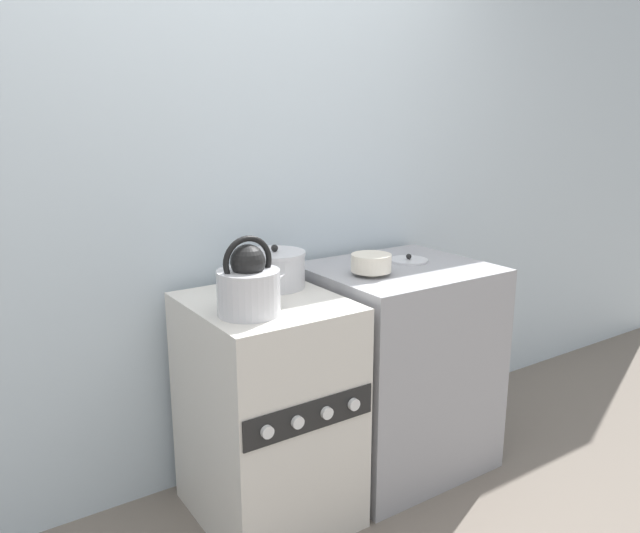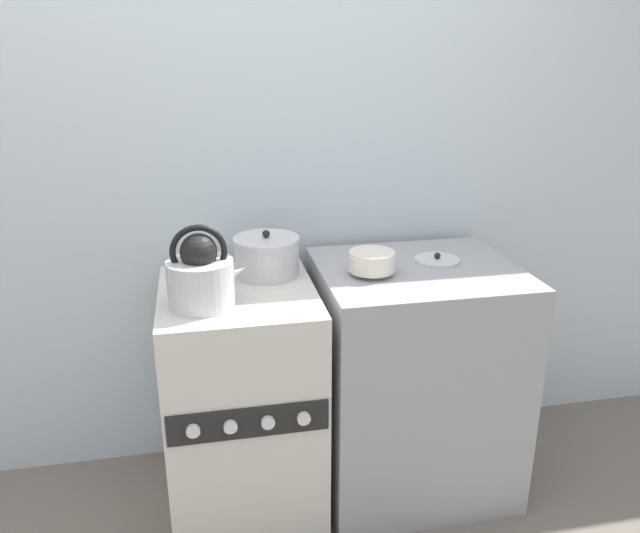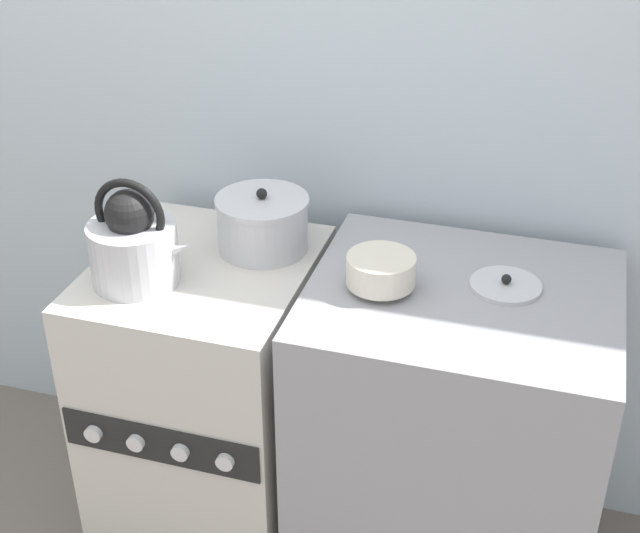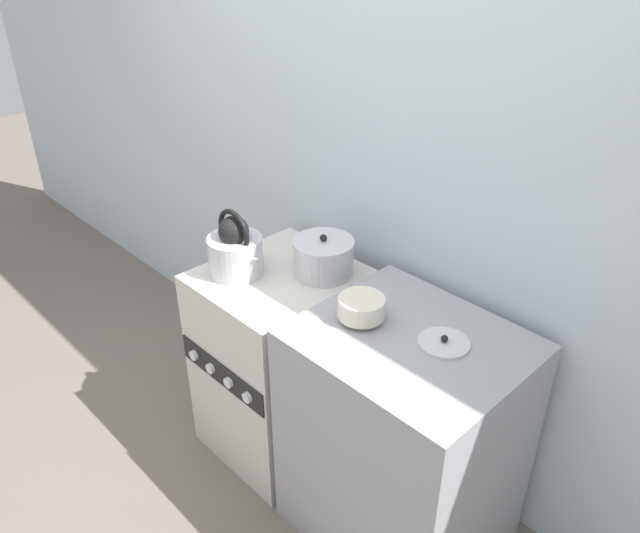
{
  "view_description": "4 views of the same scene",
  "coord_description": "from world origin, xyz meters",
  "px_view_note": "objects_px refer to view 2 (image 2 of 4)",
  "views": [
    {
      "loc": [
        -1.05,
        -1.63,
        1.55
      ],
      "look_at": [
        0.26,
        0.33,
        0.97
      ],
      "focal_mm": 35.0,
      "sensor_mm": 36.0,
      "label": 1
    },
    {
      "loc": [
        -0.12,
        -1.72,
        1.68
      ],
      "look_at": [
        0.3,
        0.32,
        0.94
      ],
      "focal_mm": 35.0,
      "sensor_mm": 36.0,
      "label": 2
    },
    {
      "loc": [
        0.85,
        -1.47,
        2.02
      ],
      "look_at": [
        0.31,
        0.33,
        0.92
      ],
      "focal_mm": 50.0,
      "sensor_mm": 36.0,
      "label": 3
    },
    {
      "loc": [
        1.64,
        -1.05,
        2.16
      ],
      "look_at": [
        0.23,
        0.31,
        1.01
      ],
      "focal_mm": 35.0,
      "sensor_mm": 36.0,
      "label": 4
    }
  ],
  "objects_px": {
    "kettle": "(201,276)",
    "enamel_bowl": "(372,262)",
    "stove": "(242,401)",
    "loose_pot_lid": "(437,260)",
    "cooking_pot": "(267,256)"
  },
  "relations": [
    {
      "from": "enamel_bowl",
      "to": "cooking_pot",
      "type": "bearing_deg",
      "value": 155.11
    },
    {
      "from": "stove",
      "to": "kettle",
      "type": "xyz_separation_m",
      "value": [
        -0.12,
        -0.11,
        0.54
      ]
    },
    {
      "from": "kettle",
      "to": "enamel_bowl",
      "type": "xyz_separation_m",
      "value": [
        0.59,
        0.08,
        -0.02
      ]
    },
    {
      "from": "stove",
      "to": "loose_pot_lid",
      "type": "distance_m",
      "value": 0.9
    },
    {
      "from": "kettle",
      "to": "cooking_pot",
      "type": "bearing_deg",
      "value": 45.41
    },
    {
      "from": "cooking_pot",
      "to": "loose_pot_lid",
      "type": "xyz_separation_m",
      "value": [
        0.63,
        -0.07,
        -0.03
      ]
    },
    {
      "from": "loose_pot_lid",
      "to": "kettle",
      "type": "bearing_deg",
      "value": -168.91
    },
    {
      "from": "stove",
      "to": "loose_pot_lid",
      "type": "height_order",
      "value": "loose_pot_lid"
    },
    {
      "from": "enamel_bowl",
      "to": "loose_pot_lid",
      "type": "xyz_separation_m",
      "value": [
        0.28,
        0.09,
        -0.04
      ]
    },
    {
      "from": "stove",
      "to": "cooking_pot",
      "type": "relative_size",
      "value": 3.63
    },
    {
      "from": "enamel_bowl",
      "to": "stove",
      "type": "bearing_deg",
      "value": 176.6
    },
    {
      "from": "cooking_pot",
      "to": "enamel_bowl",
      "type": "xyz_separation_m",
      "value": [
        0.35,
        -0.16,
        0.01
      ]
    },
    {
      "from": "kettle",
      "to": "enamel_bowl",
      "type": "bearing_deg",
      "value": 7.77
    },
    {
      "from": "cooking_pot",
      "to": "enamel_bowl",
      "type": "relative_size",
      "value": 1.49
    },
    {
      "from": "stove",
      "to": "kettle",
      "type": "distance_m",
      "value": 0.57
    }
  ]
}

